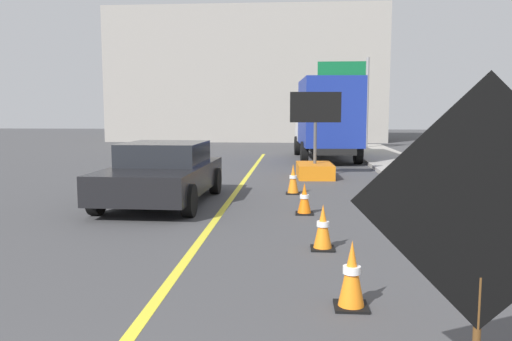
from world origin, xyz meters
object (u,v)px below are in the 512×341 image
(arrow_board_trailer, at_px, (315,163))
(traffic_cone_curbside, at_px, (293,179))
(highway_guide_sign, at_px, (353,87))
(traffic_cone_near_sign, at_px, (352,275))
(box_truck, at_px, (326,117))
(traffic_cone_mid_lane, at_px, (323,227))
(traffic_cone_far_lane, at_px, (304,199))
(roadwork_sign, at_px, (483,211))
(pickup_car, at_px, (163,173))

(arrow_board_trailer, relative_size, traffic_cone_curbside, 3.51)
(highway_guide_sign, bearing_deg, traffic_cone_near_sign, -96.19)
(arrow_board_trailer, relative_size, box_truck, 0.40)
(traffic_cone_mid_lane, distance_m, traffic_cone_far_lane, 2.69)
(highway_guide_sign, bearing_deg, traffic_cone_far_lane, -99.14)
(traffic_cone_far_lane, bearing_deg, roadwork_sign, -82.24)
(traffic_cone_mid_lane, bearing_deg, arrow_board_trailer, 88.63)
(pickup_car, distance_m, traffic_cone_mid_lane, 5.11)
(roadwork_sign, relative_size, pickup_car, 0.52)
(box_truck, bearing_deg, traffic_cone_mid_lane, -93.59)
(roadwork_sign, xyz_separation_m, traffic_cone_mid_lane, (-0.74, 4.42, -1.13))
(traffic_cone_mid_lane, height_order, traffic_cone_far_lane, traffic_cone_mid_lane)
(traffic_cone_far_lane, xyz_separation_m, traffic_cone_curbside, (-0.24, 2.58, 0.06))
(box_truck, distance_m, traffic_cone_curbside, 9.64)
(traffic_cone_mid_lane, bearing_deg, traffic_cone_near_sign, -85.59)
(traffic_cone_near_sign, distance_m, traffic_cone_mid_lane, 2.33)
(traffic_cone_far_lane, bearing_deg, traffic_cone_curbside, 95.33)
(pickup_car, height_order, traffic_cone_near_sign, pickup_car)
(box_truck, relative_size, traffic_cone_curbside, 8.84)
(roadwork_sign, bearing_deg, box_truck, 89.45)
(roadwork_sign, xyz_separation_m, box_truck, (0.18, 19.11, 0.37))
(roadwork_sign, height_order, traffic_cone_near_sign, roadwork_sign)
(traffic_cone_mid_lane, relative_size, traffic_cone_far_lane, 1.08)
(arrow_board_trailer, distance_m, pickup_car, 6.03)
(roadwork_sign, xyz_separation_m, pickup_car, (-4.18, 8.17, -0.77))
(box_truck, height_order, traffic_cone_far_lane, box_truck)
(traffic_cone_mid_lane, bearing_deg, pickup_car, 132.50)
(box_truck, xyz_separation_m, traffic_cone_near_sign, (-0.74, -17.01, -1.48))
(traffic_cone_mid_lane, xyz_separation_m, traffic_cone_curbside, (-0.47, 5.26, 0.04))
(box_truck, bearing_deg, arrow_board_trailer, -96.67)
(traffic_cone_near_sign, height_order, traffic_cone_mid_lane, traffic_cone_near_sign)
(traffic_cone_curbside, bearing_deg, traffic_cone_mid_lane, -84.90)
(roadwork_sign, relative_size, box_truck, 0.34)
(pickup_car, xyz_separation_m, highway_guide_sign, (6.13, 17.07, 2.73))
(traffic_cone_curbside, bearing_deg, highway_guide_sign, 78.52)
(pickup_car, bearing_deg, arrow_board_trailer, 52.79)
(box_truck, relative_size, traffic_cone_near_sign, 9.22)
(box_truck, height_order, pickup_car, box_truck)
(box_truck, xyz_separation_m, highway_guide_sign, (1.77, 6.14, 1.58))
(roadwork_sign, relative_size, traffic_cone_far_lane, 3.63)
(pickup_car, relative_size, traffic_cone_far_lane, 6.94)
(arrow_board_trailer, xyz_separation_m, traffic_cone_far_lane, (-0.43, -5.88, -0.17))
(box_truck, distance_m, traffic_cone_mid_lane, 14.80)
(traffic_cone_far_lane, bearing_deg, highway_guide_sign, 80.86)
(roadwork_sign, relative_size, traffic_cone_curbside, 3.04)
(roadwork_sign, distance_m, traffic_cone_near_sign, 2.43)
(box_truck, bearing_deg, traffic_cone_far_lane, -95.47)
(roadwork_sign, height_order, traffic_cone_curbside, roadwork_sign)
(highway_guide_sign, relative_size, traffic_cone_curbside, 6.51)
(arrow_board_trailer, bearing_deg, roadwork_sign, -87.64)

